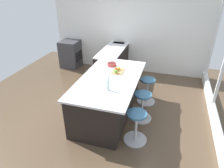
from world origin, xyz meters
TOP-DOWN VIEW (x-y plane):
  - ground_plane at (0.00, 0.00)m, footprint 6.77×6.77m
  - interior_partition_left at (-2.60, 0.00)m, footprint 0.12×4.83m
  - sink_cabinet at (-2.26, -0.27)m, footprint 2.56×0.60m
  - oven_range at (-2.25, -1.90)m, footprint 0.60×0.61m
  - kitchen_island at (-0.05, 0.14)m, footprint 2.18×1.18m
  - stool_by_window at (-0.74, 0.91)m, footprint 0.44×0.44m
  - stool_middle at (-0.05, 0.91)m, footprint 0.44×0.44m
  - stool_near_camera at (0.64, 0.91)m, footprint 0.44×0.44m
  - cutting_board at (-0.42, 0.27)m, footprint 0.36×0.24m
  - apple_yellow at (-0.46, 0.27)m, footprint 0.08×0.08m
  - apple_red at (-0.39, 0.23)m, footprint 0.07×0.07m
  - apple_green at (-0.29, 0.25)m, footprint 0.08×0.08m
  - water_bottle at (0.43, 0.31)m, footprint 0.06×0.06m
  - fruit_bowl at (-0.68, 0.04)m, footprint 0.22×0.22m

SIDE VIEW (x-z plane):
  - ground_plane at x=0.00m, z-range 0.00..0.00m
  - stool_by_window at x=-0.74m, z-range -0.02..0.62m
  - stool_middle at x=-0.05m, z-range -0.02..0.62m
  - stool_near_camera at x=0.64m, z-range -0.02..0.62m
  - oven_range at x=-2.25m, z-range 0.00..0.88m
  - kitchen_island at x=-0.05m, z-range 0.00..0.89m
  - sink_cabinet at x=-2.26m, z-range -0.13..1.06m
  - cutting_board at x=-0.42m, z-range 0.89..0.91m
  - fruit_bowl at x=-0.68m, z-range 0.89..0.96m
  - apple_red at x=-0.39m, z-range 0.91..0.98m
  - apple_yellow at x=-0.46m, z-range 0.91..0.99m
  - apple_green at x=-0.29m, z-range 0.91..0.99m
  - water_bottle at x=0.43m, z-range 0.85..1.17m
  - interior_partition_left at x=-2.60m, z-range 0.00..2.69m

